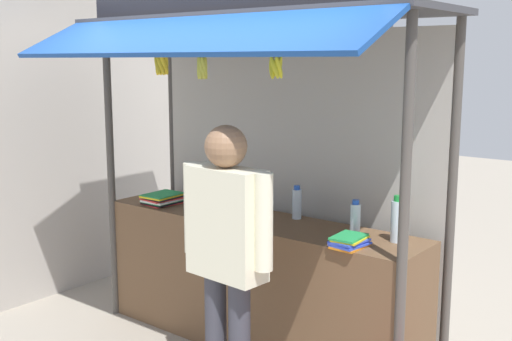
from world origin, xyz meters
The scene contains 12 objects.
stall_counter centered at (0.00, 0.00, 0.47)m, with size 2.53×0.55×0.95m, color brown.
stall_structure centered at (0.00, 0.11, 1.63)m, with size 2.73×1.42×2.72m.
water_bottle_mid_right centered at (0.23, 0.18, 1.06)m, with size 0.07×0.07×0.24m.
water_bottle_mid_left centered at (1.05, 0.09, 1.09)m, with size 0.08×0.08×0.30m.
water_bottle_back_left centered at (0.78, 0.04, 1.06)m, with size 0.07×0.07×0.24m.
magazine_stack_front_right centered at (0.87, -0.18, 0.98)m, with size 0.20×0.26×0.07m.
magazine_stack_right centered at (-0.87, -0.09, 0.99)m, with size 0.26×0.33×0.08m.
banana_bunch_rightmost centered at (-0.15, -0.38, 2.02)m, with size 0.09×0.08×0.30m.
banana_bunch_inner_left centered at (0.45, -0.38, 2.03)m, with size 0.10×0.10×0.29m.
banana_bunch_leftmost centered at (-0.54, -0.38, 2.04)m, with size 0.11×0.11×0.28m.
vendor_person centered at (0.40, -0.77, 1.03)m, with size 0.65×0.25×1.71m.
neighbour_wall centered at (-2.12, 0.30, 1.52)m, with size 0.20×2.40×3.03m, color #B4ADA4.
Camera 1 is at (2.73, -3.42, 2.07)m, focal length 44.17 mm.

